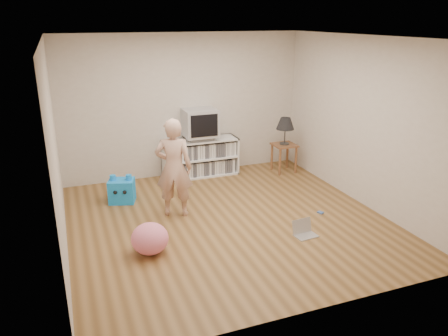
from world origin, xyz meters
TOP-DOWN VIEW (x-y plane):
  - ground at (0.00, 0.00)m, footprint 4.50×4.50m
  - walls at (0.00, 0.00)m, footprint 4.52×4.52m
  - ceiling at (0.00, 0.00)m, footprint 4.50×4.50m
  - media_unit at (0.23, 2.04)m, footprint 1.40×0.45m
  - dvd_deck at (0.23, 2.02)m, footprint 0.45×0.35m
  - crt_tv at (0.23, 2.02)m, footprint 0.60×0.53m
  - side_table at (1.79, 1.65)m, footprint 0.42×0.42m
  - table_lamp at (1.79, 1.65)m, footprint 0.34×0.34m
  - person at (-0.67, 0.49)m, footprint 0.64×0.53m
  - laptop at (0.82, -0.78)m, footprint 0.32×0.27m
  - playing_cards at (1.42, -0.25)m, footprint 0.10×0.11m
  - plush_blue at (-1.35, 1.26)m, footprint 0.48×0.42m
  - plush_pink at (-1.26, -0.51)m, footprint 0.54×0.54m

SIDE VIEW (x-z plane):
  - ground at x=0.00m, z-range 0.00..0.00m
  - playing_cards at x=1.42m, z-range 0.00..0.02m
  - laptop at x=0.82m, z-range -0.05..0.16m
  - plush_blue at x=-1.35m, z-range -0.03..0.43m
  - plush_pink at x=-1.26m, z-range 0.00..0.40m
  - media_unit at x=0.23m, z-range 0.00..0.70m
  - side_table at x=1.79m, z-range 0.14..0.69m
  - dvd_deck at x=0.23m, z-range 0.70..0.77m
  - person at x=-0.67m, z-range 0.00..1.49m
  - table_lamp at x=1.79m, z-range 0.68..1.20m
  - crt_tv at x=0.23m, z-range 0.77..1.27m
  - walls at x=0.00m, z-range 0.00..2.60m
  - ceiling at x=0.00m, z-range 2.60..2.60m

